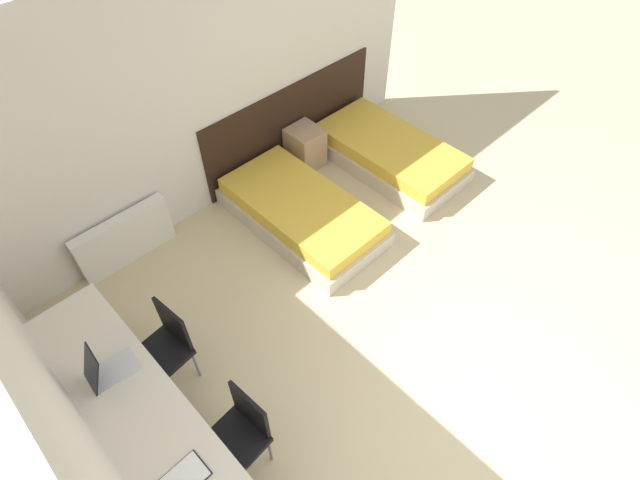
{
  "coord_description": "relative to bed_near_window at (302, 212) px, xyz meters",
  "views": [
    {
      "loc": [
        -2.22,
        -0.25,
        4.17
      ],
      "look_at": [
        0.0,
        2.05,
        0.55
      ],
      "focal_mm": 28.0,
      "sensor_mm": 36.0,
      "label": 1
    }
  ],
  "objects": [
    {
      "name": "chair_near_notebook",
      "position": [
        -2.06,
        -1.59,
        0.31
      ],
      "size": [
        0.44,
        0.44,
        0.88
      ],
      "rotation": [
        0.0,
        0.0,
        0.08
      ],
      "color": "black",
      "rests_on": "ground_plane"
    },
    {
      "name": "laptop",
      "position": [
        -2.54,
        -0.68,
        0.64
      ],
      "size": [
        0.37,
        0.25,
        0.35
      ],
      "rotation": [
        0.0,
        0.0,
        -0.07
      ],
      "color": "silver",
      "rests_on": "desk"
    },
    {
      "name": "open_notebook",
      "position": [
        -2.56,
        -1.67,
        0.57
      ],
      "size": [
        0.34,
        0.22,
        0.02
      ],
      "rotation": [
        0.0,
        0.0,
        0.02
      ],
      "color": "black",
      "rests_on": "desk"
    },
    {
      "name": "wall_back",
      "position": [
        -0.37,
        1.02,
        1.17
      ],
      "size": [
        5.91,
        0.05,
        2.7
      ],
      "color": "silver",
      "rests_on": "ground_plane"
    },
    {
      "name": "bed_near_door",
      "position": [
        1.51,
        0.0,
        0.0
      ],
      "size": [
        1.0,
        1.91,
        0.37
      ],
      "color": "beige",
      "rests_on": "ground_plane"
    },
    {
      "name": "bed_near_window",
      "position": [
        0.0,
        0.0,
        0.0
      ],
      "size": [
        1.0,
        1.91,
        0.37
      ],
      "color": "beige",
      "rests_on": "ground_plane"
    },
    {
      "name": "nightstand",
      "position": [
        0.75,
        0.75,
        0.08
      ],
      "size": [
        0.39,
        0.41,
        0.52
      ],
      "color": "tan",
      "rests_on": "ground_plane"
    },
    {
      "name": "wall_left",
      "position": [
        -2.85,
        -0.86,
        1.17
      ],
      "size": [
        0.05,
        4.73,
        2.7
      ],
      "color": "silver",
      "rests_on": "ground_plane"
    },
    {
      "name": "headboard_panel",
      "position": [
        0.75,
        0.99,
        0.33
      ],
      "size": [
        2.6,
        0.03,
        1.02
      ],
      "color": "black",
      "rests_on": "ground_plane"
    },
    {
      "name": "chair_near_laptop",
      "position": [
        -2.06,
        -0.59,
        0.31
      ],
      "size": [
        0.45,
        0.45,
        0.88
      ],
      "rotation": [
        0.0,
        0.0,
        0.1
      ],
      "color": "black",
      "rests_on": "ground_plane"
    },
    {
      "name": "radiator",
      "position": [
        -1.66,
        0.9,
        0.12
      ],
      "size": [
        1.03,
        0.12,
        0.59
      ],
      "color": "silver",
      "rests_on": "ground_plane"
    },
    {
      "name": "ground_plane",
      "position": [
        -0.37,
        -2.73,
        -0.18
      ],
      "size": [
        20.0,
        20.0,
        0.0
      ],
      "primitive_type": "plane",
      "color": "beige"
    },
    {
      "name": "desk",
      "position": [
        -2.52,
        -1.09,
        0.42
      ],
      "size": [
        0.6,
        2.59,
        0.74
      ],
      "color": "beige",
      "rests_on": "ground_plane"
    }
  ]
}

